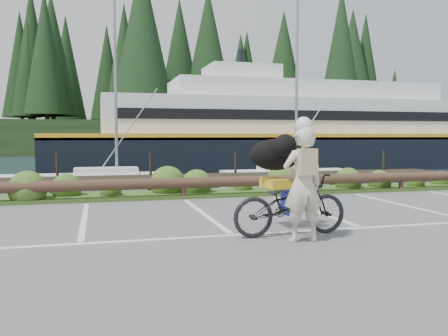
# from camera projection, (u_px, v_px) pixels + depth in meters

# --- Properties ---
(ground) EXTENTS (72.00, 72.00, 0.00)m
(ground) POSITION_uv_depth(u_px,v_px,m) (227.00, 231.00, 8.81)
(ground) COLOR #565658
(harbor_backdrop) EXTENTS (170.00, 160.00, 30.00)m
(harbor_backdrop) POSITION_uv_depth(u_px,v_px,m) (113.00, 145.00, 84.55)
(harbor_backdrop) COLOR #1B3042
(harbor_backdrop) RESTS_ON ground
(vegetation_strip) EXTENTS (34.00, 1.60, 0.10)m
(vegetation_strip) POSITION_uv_depth(u_px,v_px,m) (179.00, 194.00, 13.92)
(vegetation_strip) COLOR #3D5B21
(vegetation_strip) RESTS_ON ground
(log_rail) EXTENTS (32.00, 0.30, 0.60)m
(log_rail) POSITION_uv_depth(u_px,v_px,m) (184.00, 199.00, 13.25)
(log_rail) COLOR #443021
(log_rail) RESTS_ON ground
(bicycle) EXTENTS (2.14, 0.80, 1.12)m
(bicycle) POSITION_uv_depth(u_px,v_px,m) (290.00, 204.00, 8.40)
(bicycle) COLOR black
(bicycle) RESTS_ON ground
(cyclist) EXTENTS (0.72, 0.48, 1.93)m
(cyclist) POSITION_uv_depth(u_px,v_px,m) (303.00, 184.00, 7.90)
(cyclist) COLOR beige
(cyclist) RESTS_ON ground
(dog) EXTENTS (0.54, 1.05, 0.60)m
(dog) POSITION_uv_depth(u_px,v_px,m) (276.00, 155.00, 8.99)
(dog) COLOR black
(dog) RESTS_ON bicycle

